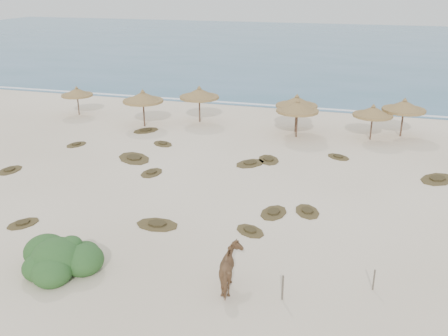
{
  "coord_description": "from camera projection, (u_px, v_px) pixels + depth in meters",
  "views": [
    {
      "loc": [
        9.8,
        -22.0,
        11.86
      ],
      "look_at": [
        1.94,
        5.0,
        1.14
      ],
      "focal_mm": 40.0,
      "sensor_mm": 36.0,
      "label": 1
    }
  ],
  "objects": [
    {
      "name": "foam_line",
      "position": [
        264.0,
        105.0,
        49.85
      ],
      "size": [
        70.0,
        0.6,
        0.01
      ],
      "primitive_type": "cube",
      "color": "silver",
      "rests_on": "ground"
    },
    {
      "name": "scrub_6",
      "position": [
        146.0,
        130.0,
        41.37
      ],
      "size": [
        2.47,
        2.7,
        0.16
      ],
      "rotation": [
        0.0,
        0.0,
        0.99
      ],
      "color": "brown",
      "rests_on": "ground"
    },
    {
      "name": "palapa_6",
      "position": [
        404.0,
        106.0,
        39.13
      ],
      "size": [
        3.87,
        3.87,
        3.16
      ],
      "rotation": [
        0.0,
        0.0,
        0.16
      ],
      "color": "#513829",
      "rests_on": "ground"
    },
    {
      "name": "palapa_1",
      "position": [
        143.0,
        98.0,
        41.93
      ],
      "size": [
        4.21,
        4.21,
        3.19
      ],
      "rotation": [
        0.0,
        0.0,
        0.28
      ],
      "color": "#513829",
      "rests_on": "ground"
    },
    {
      "name": "palapa_4",
      "position": [
        298.0,
        107.0,
        38.98
      ],
      "size": [
        3.4,
        3.4,
        3.13
      ],
      "rotation": [
        0.0,
        0.0,
        0.02
      ],
      "color": "#513829",
      "rests_on": "ground"
    },
    {
      "name": "palapa_5",
      "position": [
        373.0,
        112.0,
        38.41
      ],
      "size": [
        3.54,
        3.54,
        2.86
      ],
      "rotation": [
        0.0,
        0.0,
        0.17
      ],
      "color": "#513829",
      "rests_on": "ground"
    },
    {
      "name": "scrub_9",
      "position": [
        157.0,
        224.0,
        25.57
      ],
      "size": [
        2.26,
        1.49,
        0.16
      ],
      "rotation": [
        0.0,
        0.0,
        3.13
      ],
      "color": "brown",
      "rests_on": "ground"
    },
    {
      "name": "scrub_5",
      "position": [
        437.0,
        179.0,
        31.34
      ],
      "size": [
        2.96,
        3.16,
        0.16
      ],
      "rotation": [
        0.0,
        0.0,
        0.94
      ],
      "color": "brown",
      "rests_on": "ground"
    },
    {
      "name": "scrub_14",
      "position": [
        307.0,
        211.0,
        27.0
      ],
      "size": [
        1.87,
        2.24,
        0.16
      ],
      "rotation": [
        0.0,
        0.0,
        1.96
      ],
      "color": "brown",
      "rests_on": "ground"
    },
    {
      "name": "scrub_4",
      "position": [
        274.0,
        212.0,
        26.86
      ],
      "size": [
        1.65,
        2.21,
        0.16
      ],
      "rotation": [
        0.0,
        0.0,
        1.39
      ],
      "color": "brown",
      "rests_on": "ground"
    },
    {
      "name": "scrub_10",
      "position": [
        338.0,
        157.0,
        35.24
      ],
      "size": [
        2.06,
        1.93,
        0.16
      ],
      "rotation": [
        0.0,
        0.0,
        2.51
      ],
      "color": "brown",
      "rests_on": "ground"
    },
    {
      "name": "palapa_2",
      "position": [
        199.0,
        94.0,
        43.14
      ],
      "size": [
        3.47,
        3.47,
        3.22
      ],
      "rotation": [
        0.0,
        0.0,
        0.01
      ],
      "color": "#513829",
      "rests_on": "ground"
    },
    {
      "name": "fence_post_near",
      "position": [
        283.0,
        288.0,
        19.49
      ],
      "size": [
        0.08,
        0.08,
        1.09
      ],
      "primitive_type": "cylinder",
      "rotation": [
        0.0,
        0.0,
        -0.04
      ],
      "color": "brown",
      "rests_on": "ground"
    },
    {
      "name": "palapa_0",
      "position": [
        77.0,
        92.0,
        45.66
      ],
      "size": [
        3.78,
        3.78,
        2.67
      ],
      "rotation": [
        0.0,
        0.0,
        -0.43
      ],
      "color": "#513829",
      "rests_on": "ground"
    },
    {
      "name": "scrub_1",
      "position": [
        134.0,
        158.0,
        34.99
      ],
      "size": [
        3.5,
        3.36,
        0.16
      ],
      "rotation": [
        0.0,
        0.0,
        2.45
      ],
      "color": "brown",
      "rests_on": "ground"
    },
    {
      "name": "horse",
      "position": [
        231.0,
        270.0,
        20.05
      ],
      "size": [
        1.41,
        2.27,
        1.78
      ],
      "primitive_type": "imported",
      "rotation": [
        0.0,
        0.0,
        3.37
      ],
      "color": "brown",
      "rests_on": "ground"
    },
    {
      "name": "ground",
      "position": [
        163.0,
        217.0,
        26.52
      ],
      "size": [
        160.0,
        160.0,
        0.0
      ],
      "primitive_type": "plane",
      "color": "#F3E1C7",
      "rests_on": "ground"
    },
    {
      "name": "fence_post_far",
      "position": [
        374.0,
        280.0,
        20.12
      ],
      "size": [
        0.08,
        0.08,
        0.94
      ],
      "primitive_type": "cylinder",
      "rotation": [
        0.0,
        0.0,
        -0.21
      ],
      "color": "brown",
      "rests_on": "ground"
    },
    {
      "name": "scrub_7",
      "position": [
        268.0,
        160.0,
        34.69
      ],
      "size": [
        2.07,
        2.5,
        0.16
      ],
      "rotation": [
        0.0,
        0.0,
        1.93
      ],
      "color": "brown",
      "rests_on": "ground"
    },
    {
      "name": "bush",
      "position": [
        59.0,
        259.0,
        21.47
      ],
      "size": [
        3.78,
        3.33,
        1.69
      ],
      "rotation": [
        0.0,
        0.0,
        0.04
      ],
      "color": "#345E28",
      "rests_on": "ground"
    },
    {
      "name": "scrub_13",
      "position": [
        163.0,
        144.0,
        38.04
      ],
      "size": [
        2.16,
        1.97,
        0.16
      ],
      "rotation": [
        0.0,
        0.0,
        2.56
      ],
      "color": "brown",
      "rests_on": "ground"
    },
    {
      "name": "ocean",
      "position": [
        318.0,
        46.0,
        93.81
      ],
      "size": [
        200.0,
        100.0,
        0.01
      ],
      "primitive_type": "cube",
      "color": "#275B76",
      "rests_on": "ground"
    },
    {
      "name": "scrub_3",
      "position": [
        250.0,
        163.0,
        34.01
      ],
      "size": [
        2.49,
        2.68,
        0.16
      ],
      "rotation": [
        0.0,
        0.0,
        0.96
      ],
      "color": "brown",
      "rests_on": "ground"
    },
    {
      "name": "scrub_2",
      "position": [
        152.0,
        173.0,
        32.36
      ],
      "size": [
        1.42,
        1.99,
        0.16
      ],
      "rotation": [
        0.0,
        0.0,
        1.45
      ],
      "color": "brown",
      "rests_on": "ground"
    },
    {
      "name": "scrub_11",
      "position": [
        23.0,
        223.0,
        25.67
      ],
      "size": [
        1.75,
        1.99,
        0.16
      ],
      "rotation": [
        0.0,
        0.0,
        1.08
      ],
      "color": "brown",
      "rests_on": "ground"
    },
    {
      "name": "scrub_8",
      "position": [
        76.0,
        144.0,
        37.87
      ],
      "size": [
        1.57,
        1.96,
        0.16
      ],
      "rotation": [
        0.0,
        0.0,
        1.26
      ],
      "color": "brown",
      "rests_on": "ground"
    },
    {
      "name": "palapa_3",
      "position": [
        297.0,
        102.0,
        40.36
      ],
      "size": [
        3.58,
        3.58,
        3.17
      ],
      "rotation": [
        0.0,
        0.0,
        -0.06
      ],
      "color": "#513829",
      "rests_on": "ground"
    },
    {
      "name": "scrub_0",
      "position": [
        10.0,
        170.0,
        32.8
      ],
      "size": [
        1.32,
        1.96,
        0.16
      ],
      "rotation": [
        0.0,
        0.0,
        1.52
      ],
      "color": "brown",
      "rests_on": "ground"
    },
    {
      "name": "scrub_12",
      "position": [
        250.0,
        231.0,
        24.93
      ],
      "size": [
        2.03,
        1.9,
        0.16
      ],
      "rotation": [
        0.0,
        0.0,
        2.5
      ],
      "color": "brown",
      "rests_on": "ground"
    }
  ]
}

